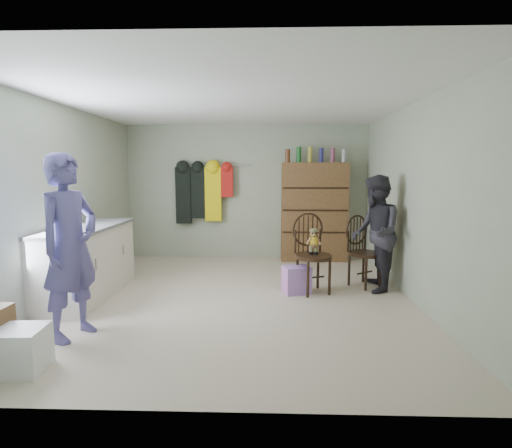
{
  "coord_description": "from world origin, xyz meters",
  "views": [
    {
      "loc": [
        0.42,
        -5.04,
        1.64
      ],
      "look_at": [
        0.25,
        0.2,
        0.95
      ],
      "focal_mm": 28.0,
      "sensor_mm": 36.0,
      "label": 1
    }
  ],
  "objects_px": {
    "counter": "(88,261)",
    "chair_front": "(312,249)",
    "dresser": "(314,211)",
    "chair_far": "(362,248)"
  },
  "relations": [
    {
      "from": "chair_front",
      "to": "chair_far",
      "type": "distance_m",
      "value": 0.83
    },
    {
      "from": "chair_front",
      "to": "chair_far",
      "type": "xyz_separation_m",
      "value": [
        0.76,
        0.33,
        -0.05
      ]
    },
    {
      "from": "chair_far",
      "to": "dresser",
      "type": "xyz_separation_m",
      "value": [
        -0.51,
        1.66,
        0.37
      ]
    },
    {
      "from": "chair_front",
      "to": "dresser",
      "type": "height_order",
      "value": "dresser"
    },
    {
      "from": "counter",
      "to": "chair_front",
      "type": "relative_size",
      "value": 1.72
    },
    {
      "from": "chair_far",
      "to": "counter",
      "type": "bearing_deg",
      "value": 154.16
    },
    {
      "from": "counter",
      "to": "dresser",
      "type": "distance_m",
      "value": 3.96
    },
    {
      "from": "counter",
      "to": "dresser",
      "type": "xyz_separation_m",
      "value": [
        3.2,
        2.3,
        0.44
      ]
    },
    {
      "from": "counter",
      "to": "chair_far",
      "type": "relative_size",
      "value": 1.82
    },
    {
      "from": "counter",
      "to": "chair_far",
      "type": "bearing_deg",
      "value": 9.83
    }
  ]
}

